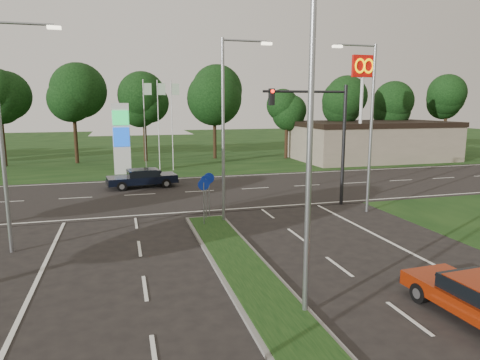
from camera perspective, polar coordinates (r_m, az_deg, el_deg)
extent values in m
cube|color=black|center=(59.85, -11.63, 4.20)|extent=(160.00, 50.00, 0.02)
cube|color=black|center=(29.30, -7.33, -1.64)|extent=(160.00, 12.00, 0.02)
cube|color=slate|center=(11.01, 9.11, -22.15)|extent=(2.00, 26.00, 0.12)
cube|color=gray|center=(48.22, 17.25, 4.97)|extent=(16.00, 9.00, 4.00)
cylinder|color=gray|center=(11.56, 9.22, 2.95)|extent=(0.16, 0.16, 9.00)
cylinder|color=gray|center=(21.03, -2.26, 6.23)|extent=(0.16, 0.16, 9.00)
cylinder|color=gray|center=(21.47, 0.66, 18.08)|extent=(2.20, 0.10, 0.10)
cube|color=#FFF2CC|center=(21.78, 3.58, 17.68)|extent=(0.50, 0.22, 0.12)
cylinder|color=gray|center=(19.01, -29.22, 4.55)|extent=(0.16, 0.16, 9.00)
cylinder|color=gray|center=(18.96, -27.03, 18.10)|extent=(2.20, 0.10, 0.10)
cube|color=#FFF2CC|center=(18.78, -23.55, 18.13)|extent=(0.50, 0.22, 0.12)
cylinder|color=gray|center=(24.25, 17.07, 6.31)|extent=(0.16, 0.16, 9.00)
cylinder|color=gray|center=(23.83, 15.30, 16.94)|extent=(2.20, 0.10, 0.10)
cube|color=#FFF2CC|center=(23.29, 12.86, 16.97)|extent=(0.50, 0.22, 0.12)
cylinder|color=black|center=(25.79, 13.63, 4.43)|extent=(0.20, 0.20, 7.00)
cylinder|color=black|center=(24.56, 8.72, 11.57)|extent=(5.00, 0.14, 0.14)
cube|color=black|center=(23.81, 4.23, 10.99)|extent=(0.28, 0.28, 0.90)
sphere|color=#FF190C|center=(23.65, 4.39, 11.72)|extent=(0.20, 0.20, 0.20)
cylinder|color=gray|center=(20.82, -4.83, -3.31)|extent=(0.06, 0.06, 2.20)
cylinder|color=#0C26A5|center=(20.62, -4.87, -0.61)|extent=(0.56, 0.04, 0.56)
cylinder|color=gray|center=(21.84, -4.55, -2.68)|extent=(0.06, 0.06, 2.20)
cylinder|color=#0C26A5|center=(21.64, -4.59, -0.10)|extent=(0.56, 0.04, 0.56)
cylinder|color=gray|center=(22.56, -4.14, -2.26)|extent=(0.06, 0.06, 2.20)
cylinder|color=#0C26A5|center=(22.37, -4.17, 0.25)|extent=(0.56, 0.04, 0.56)
cube|color=silver|center=(37.53, -15.52, 5.26)|extent=(1.40, 0.30, 6.00)
cube|color=#0CA53F|center=(37.25, -15.65, 8.00)|extent=(1.30, 0.08, 1.20)
cube|color=#0C3FBF|center=(37.34, -15.53, 5.55)|extent=(1.30, 0.08, 1.60)
cylinder|color=silver|center=(38.52, -12.60, 6.99)|extent=(0.08, 0.08, 8.00)
cube|color=#B2D8B2|center=(38.51, -12.25, 11.77)|extent=(0.70, 0.02, 1.00)
cylinder|color=silver|center=(38.60, -10.81, 7.06)|extent=(0.08, 0.08, 8.00)
cube|color=#B2D8B2|center=(38.60, -10.44, 11.83)|extent=(0.70, 0.02, 1.00)
cylinder|color=silver|center=(38.72, -9.03, 7.12)|extent=(0.08, 0.08, 8.00)
cube|color=#B2D8B2|center=(38.73, -8.63, 11.87)|extent=(0.70, 0.02, 1.00)
cylinder|color=silver|center=(42.56, 15.81, 8.47)|extent=(0.30, 0.30, 10.00)
cube|color=#BF0C07|center=(42.70, 16.10, 14.38)|extent=(2.20, 0.35, 2.00)
torus|color=#FFC600|center=(42.28, 15.72, 14.45)|extent=(1.06, 0.16, 1.06)
torus|color=#FFC600|center=(42.74, 16.78, 14.34)|extent=(1.06, 0.16, 1.06)
cylinder|color=black|center=(44.75, -10.36, 5.16)|extent=(0.36, 0.36, 4.40)
sphere|color=black|center=(44.60, -10.54, 10.67)|extent=(6.00, 6.00, 6.00)
sphere|color=black|center=(44.46, -10.16, 11.97)|extent=(4.80, 4.80, 4.80)
cube|color=maroon|center=(13.91, 29.25, -13.97)|extent=(2.01, 4.41, 0.44)
cylinder|color=black|center=(14.35, 22.77, -13.74)|extent=(0.23, 0.62, 0.61)
cylinder|color=black|center=(15.41, 27.36, -12.44)|extent=(0.23, 0.62, 0.61)
cube|color=black|center=(31.43, -12.93, 0.09)|extent=(5.01, 2.52, 0.49)
cube|color=black|center=(31.37, -12.79, 0.95)|extent=(2.30, 1.91, 0.46)
cube|color=black|center=(31.34, -12.81, 1.37)|extent=(1.90, 1.77, 0.04)
cylinder|color=black|center=(30.39, -15.49, -0.86)|extent=(0.70, 0.30, 0.68)
cylinder|color=black|center=(32.16, -15.88, -0.29)|extent=(0.70, 0.30, 0.68)
cylinder|color=black|center=(30.89, -9.82, -0.46)|extent=(0.70, 0.30, 0.68)
cylinder|color=black|center=(32.63, -10.51, 0.07)|extent=(0.70, 0.30, 0.68)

